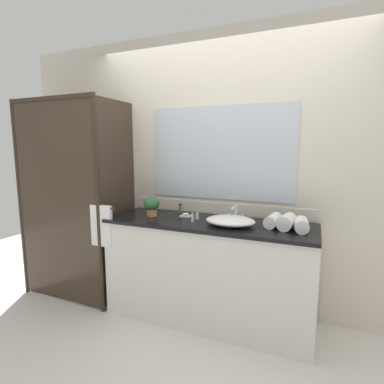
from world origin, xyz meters
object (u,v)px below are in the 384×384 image
(rolled_towel_middle, at_px, (287,222))
(rolled_towel_far_edge, at_px, (273,220))
(amenity_bottle_shampoo, at_px, (197,215))
(amenity_bottle_conditioner, at_px, (180,209))
(potted_plant, at_px, (152,205))
(soap_dish, at_px, (186,215))
(sink_basin, at_px, (230,221))
(rolled_towel_near_edge, at_px, (302,225))
(faucet, at_px, (235,215))
(amenity_bottle_body_wash, at_px, (193,218))

(rolled_towel_middle, relative_size, rolled_towel_far_edge, 0.91)
(amenity_bottle_shampoo, bearing_deg, amenity_bottle_conditioner, 144.52)
(potted_plant, distance_m, amenity_bottle_conditioner, 0.29)
(potted_plant, relative_size, soap_dish, 1.80)
(sink_basin, relative_size, rolled_towel_far_edge, 1.86)
(amenity_bottle_conditioner, xyz_separation_m, rolled_towel_near_edge, (1.13, -0.24, 0.01))
(amenity_bottle_shampoo, bearing_deg, rolled_towel_middle, -2.53)
(soap_dish, xyz_separation_m, rolled_towel_middle, (0.90, -0.09, 0.04))
(potted_plant, bearing_deg, sink_basin, -3.73)
(faucet, distance_m, soap_dish, 0.46)
(soap_dish, xyz_separation_m, rolled_towel_near_edge, (1.01, -0.11, 0.04))
(amenity_bottle_shampoo, bearing_deg, rolled_towel_near_edge, -3.86)
(sink_basin, bearing_deg, amenity_bottle_conditioner, 155.28)
(rolled_towel_middle, bearing_deg, sink_basin, -172.97)
(amenity_bottle_shampoo, relative_size, rolled_towel_middle, 0.38)
(faucet, relative_size, rolled_towel_far_edge, 0.77)
(sink_basin, distance_m, rolled_towel_middle, 0.44)
(rolled_towel_middle, bearing_deg, potted_plant, -179.81)
(amenity_bottle_shampoo, xyz_separation_m, rolled_towel_middle, (0.77, -0.03, 0.02))
(rolled_towel_middle, bearing_deg, amenity_bottle_shampoo, 177.47)
(sink_basin, xyz_separation_m, soap_dish, (-0.46, 0.14, -0.02))
(amenity_bottle_body_wash, xyz_separation_m, rolled_towel_near_edge, (0.88, 0.05, 0.02))
(faucet, xyz_separation_m, rolled_towel_far_edge, (0.33, -0.07, 0.00))
(amenity_bottle_shampoo, distance_m, rolled_towel_middle, 0.77)
(sink_basin, distance_m, amenity_bottle_body_wash, 0.33)
(potted_plant, relative_size, amenity_bottle_shampoo, 2.34)
(amenity_bottle_body_wash, xyz_separation_m, rolled_towel_far_edge, (0.66, 0.11, 0.01))
(sink_basin, height_order, amenity_bottle_shampoo, same)
(rolled_towel_near_edge, distance_m, rolled_towel_middle, 0.11)
(sink_basin, height_order, amenity_bottle_body_wash, amenity_bottle_body_wash)
(rolled_towel_far_edge, bearing_deg, amenity_bottle_shampoo, -179.59)
(amenity_bottle_shampoo, height_order, rolled_towel_far_edge, rolled_towel_far_edge)
(faucet, bearing_deg, amenity_bottle_conditioner, 170.02)
(amenity_bottle_conditioner, distance_m, rolled_towel_near_edge, 1.15)
(rolled_towel_far_edge, bearing_deg, soap_dish, 176.55)
(amenity_bottle_shampoo, distance_m, rolled_towel_far_edge, 0.66)
(faucet, height_order, rolled_towel_far_edge, faucet)
(rolled_towel_near_edge, xyz_separation_m, rolled_towel_middle, (-0.11, 0.03, 0.01))
(amenity_bottle_body_wash, height_order, rolled_towel_far_edge, rolled_towel_far_edge)
(soap_dish, bearing_deg, rolled_towel_middle, -5.47)
(faucet, height_order, amenity_bottle_body_wash, faucet)
(soap_dish, relative_size, amenity_bottle_shampoo, 1.30)
(potted_plant, bearing_deg, amenity_bottle_shampoo, 4.92)
(potted_plant, distance_m, rolled_towel_middle, 1.21)
(amenity_bottle_body_wash, xyz_separation_m, rolled_towel_middle, (0.77, 0.07, 0.02))
(faucet, bearing_deg, potted_plant, -171.55)
(potted_plant, height_order, rolled_towel_far_edge, potted_plant)
(amenity_bottle_shampoo, distance_m, rolled_towel_near_edge, 0.88)
(faucet, xyz_separation_m, amenity_bottle_body_wash, (-0.33, -0.18, -0.01))
(rolled_towel_middle, bearing_deg, amenity_bottle_conditioner, 168.24)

